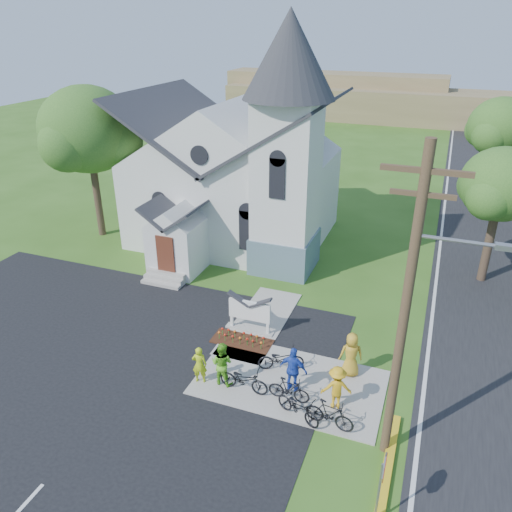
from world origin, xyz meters
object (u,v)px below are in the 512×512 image
at_px(cyclist_0, 200,365).
at_px(bike_0, 244,379).
at_px(stop_sign, 382,476).
at_px(bike_1, 289,390).
at_px(cyclist_1, 222,363).
at_px(bike_2, 281,359).
at_px(cyclist_3, 337,388).
at_px(cyclist_2, 293,370).
at_px(utility_pole, 408,306).
at_px(cyclist_4, 351,355).
at_px(church_sign, 250,311).
at_px(bike_4, 298,407).
at_px(bike_3, 330,414).

height_order(cyclist_0, bike_0, cyclist_0).
bearing_deg(stop_sign, bike_0, 145.90).
bearing_deg(bike_1, cyclist_1, 89.61).
xyz_separation_m(stop_sign, bike_2, (-4.50, 5.32, -1.26)).
relative_size(bike_2, cyclist_3, 1.08).
xyz_separation_m(bike_1, cyclist_2, (-0.03, 0.60, 0.45)).
bearing_deg(bike_0, bike_1, -86.08).
relative_size(stop_sign, cyclist_1, 1.41).
bearing_deg(cyclist_1, utility_pole, 173.05).
bearing_deg(stop_sign, cyclist_4, 107.84).
height_order(utility_pole, bike_1, utility_pole).
relative_size(cyclist_1, cyclist_2, 0.97).
distance_m(church_sign, bike_0, 3.98).
bearing_deg(utility_pole, bike_4, 174.37).
distance_m(cyclist_4, bike_4, 3.22).
xyz_separation_m(cyclist_0, cyclist_4, (5.22, 2.42, 0.15)).
distance_m(stop_sign, bike_0, 6.62).
xyz_separation_m(bike_1, cyclist_3, (1.64, 0.27, 0.37)).
height_order(bike_1, bike_4, bike_4).
distance_m(bike_1, bike_4, 0.94).
bearing_deg(bike_3, stop_sign, -138.35).
height_order(utility_pole, cyclist_4, utility_pole).
xyz_separation_m(utility_pole, cyclist_4, (-1.85, 3.26, -4.43)).
bearing_deg(church_sign, bike_0, -71.64).
relative_size(bike_3, bike_4, 0.95).
xyz_separation_m(bike_3, bike_4, (-1.08, 0.00, -0.04)).
bearing_deg(stop_sign, bike_1, 134.50).
height_order(bike_1, cyclist_4, cyclist_4).
bearing_deg(bike_2, utility_pole, -143.05).
xyz_separation_m(stop_sign, cyclist_4, (-1.92, 5.96, -0.81)).
distance_m(cyclist_3, bike_3, 1.07).
bearing_deg(bike_0, bike_2, -27.25).
bearing_deg(bike_2, bike_4, -171.52).
relative_size(bike_0, bike_1, 1.23).
relative_size(cyclist_3, bike_3, 0.98).
distance_m(bike_0, bike_1, 1.71).
bearing_deg(cyclist_1, cyclist_0, 18.43).
xyz_separation_m(cyclist_0, cyclist_1, (0.82, 0.23, 0.11)).
relative_size(church_sign, bike_2, 1.22).
bearing_deg(bike_3, bike_0, 86.68).
xyz_separation_m(cyclist_1, bike_1, (2.63, -0.03, -0.42)).
bearing_deg(bike_1, bike_4, -142.53).
distance_m(stop_sign, cyclist_3, 4.59).
relative_size(cyclist_4, bike_4, 1.02).
relative_size(church_sign, cyclist_2, 1.21).
xyz_separation_m(bike_1, cyclist_4, (1.76, 2.22, 0.46)).
bearing_deg(bike_4, cyclist_3, -22.78).
bearing_deg(cyclist_3, cyclist_2, -30.19).
xyz_separation_m(utility_pole, cyclist_1, (-6.24, 1.07, -4.47)).
distance_m(church_sign, cyclist_2, 4.23).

